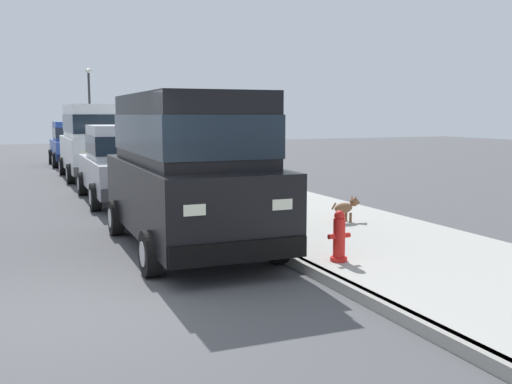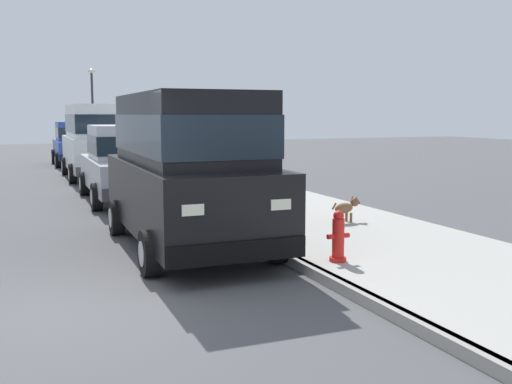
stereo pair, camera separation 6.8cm
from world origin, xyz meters
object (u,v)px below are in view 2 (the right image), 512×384
Objects in this scene: dog_brown at (346,207)px; street_lamp at (92,101)px; car_silver_sedan at (125,162)px; car_white_van at (96,138)px; fire_hydrant at (338,238)px; car_black_van at (187,164)px; car_blue_hatchback at (76,143)px.

street_lamp is at bearing 94.53° from dog_brown.
car_silver_sedan is 6.22× the size of dog_brown.
car_white_van is (0.05, 5.75, 0.41)m from car_silver_sedan.
fire_hydrant reaches higher than dog_brown.
car_black_van is at bearing -174.28° from dog_brown.
car_silver_sedan is at bearing -90.50° from car_white_van.
dog_brown is 22.79m from street_lamp.
car_black_van is 1.00× the size of car_white_van.
car_blue_hatchback is 5.25× the size of fire_hydrant.
fire_hydrant is 0.16× the size of street_lamp.
car_black_van is 5.85m from car_silver_sedan.
car_blue_hatchback is at bearing 91.11° from car_white_van.
fire_hydrant is (1.57, -19.53, -0.50)m from car_blue_hatchback.
car_black_van is 2.85m from fire_hydrant.
car_white_van reaches higher than fire_hydrant.
car_white_van is 1.11× the size of street_lamp.
street_lamp reaches higher than car_blue_hatchback.
car_white_van is (0.07, 11.59, 0.00)m from car_black_van.
car_black_van is 1.12× the size of street_lamp.
car_blue_hatchback is 6.10m from street_lamp.
street_lamp is (1.41, 17.07, 1.92)m from car_silver_sedan.
fire_hydrant is (1.46, -13.81, -0.92)m from car_white_van.
dog_brown is at bearing -85.47° from street_lamp.
car_blue_hatchback is (-0.06, 11.47, -0.01)m from car_silver_sedan.
dog_brown is at bearing -59.88° from car_silver_sedan.
car_white_van is at bearing 96.02° from fire_hydrant.
car_black_van is 3.38m from dog_brown.
car_silver_sedan is 8.22m from fire_hydrant.
car_silver_sedan is 0.94× the size of car_white_van.
car_white_van is at bearing -88.89° from car_blue_hatchback.
car_black_van reaches higher than dog_brown.
fire_hydrant is at bearing -83.98° from car_white_van.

